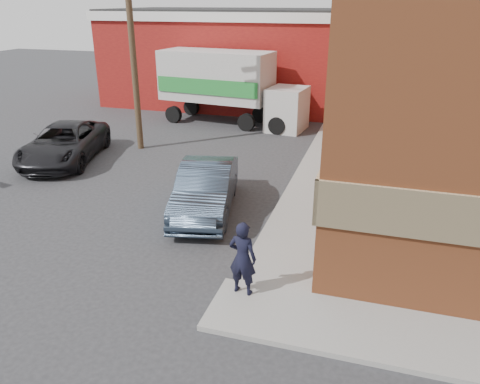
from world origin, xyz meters
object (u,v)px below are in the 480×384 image
Objects in this scene: man at (243,258)px; suv_a at (64,143)px; utility_pole at (132,36)px; box_truck at (229,83)px; sedan at (206,189)px; warehouse at (244,57)px.

suv_a is at bearing -29.62° from man.
suv_a is at bearing -130.84° from utility_pole.
utility_pole is at bearing -107.09° from box_truck.
man reaches higher than sedan.
warehouse is at bearing 59.67° from suv_a.
sedan is (5.15, -5.39, -3.99)m from utility_pole.
warehouse is 11.27m from utility_pole.
utility_pole is at bearing -44.95° from man.
utility_pole is (-1.50, -11.00, 1.93)m from warehouse.
utility_pole reaches higher than warehouse.
box_truck is (-5.15, 14.76, 1.16)m from man.
man is 0.32× the size of suv_a.
sedan is at bearing -68.63° from box_truck.
sedan is 0.86× the size of suv_a.
box_truck is at bearing -64.40° from man.
sedan is 11.18m from box_truck.
utility_pole is 8.46m from sedan.
warehouse reaches higher than box_truck.
sedan is (3.65, -16.39, -2.06)m from warehouse.
warehouse reaches higher than suv_a.
box_truck is (0.88, -5.65, -0.68)m from warehouse.
utility_pole is at bearing 33.81° from suv_a.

